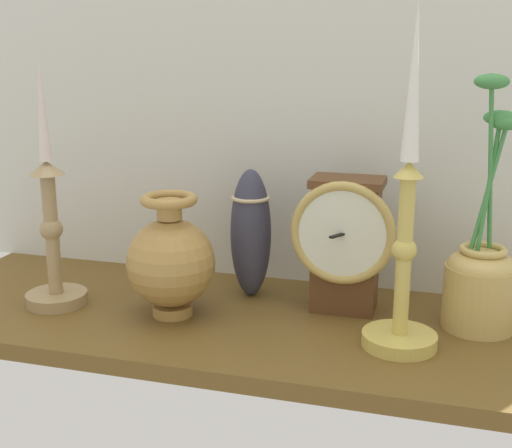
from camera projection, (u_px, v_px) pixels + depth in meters
The scene contains 8 objects.
ground_plane at pixel (234, 322), 100.70cm from camera, with size 100.00×36.00×2.40cm, color brown.
back_wall at pixel (268, 82), 109.30cm from camera, with size 120.00×2.00×65.00cm, color silver.
mantel_clock at pixel (345, 242), 99.35cm from camera, with size 14.97×9.88×20.10cm.
candlestick_tall_left at pixel (404, 247), 86.60cm from camera, with size 9.81×9.81×43.43cm.
candlestick_tall_center at pixel (52, 234), 101.88cm from camera, with size 9.19×9.19×37.12cm.
brass_vase_bulbous at pixel (171, 260), 98.35cm from camera, with size 12.83×12.83×17.99cm.
brass_vase_jar at pixel (481, 276), 94.04cm from camera, with size 9.86×9.86×34.79cm.
tall_ceramic_vase at pixel (251, 233), 105.75cm from camera, with size 6.28×6.28×20.13cm.
Camera 1 is at (29.30, -89.06, 38.43)cm, focal length 48.22 mm.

